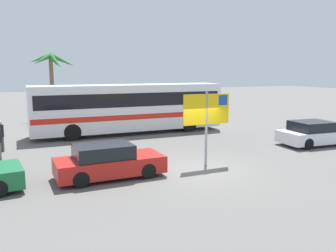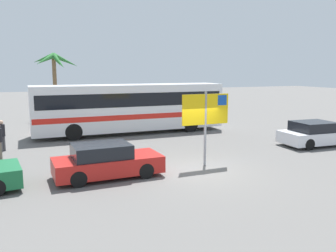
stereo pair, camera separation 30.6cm
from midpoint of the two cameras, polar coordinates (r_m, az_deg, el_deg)
ground at (r=14.79m, az=5.38°, el=-7.10°), size 120.00×120.00×0.00m
bus_front_coach at (r=23.07m, az=-5.70°, el=3.24°), size 12.32×2.47×3.17m
ferry_sign at (r=15.11m, az=6.83°, el=2.23°), size 2.20×0.11×3.20m
car_white at (r=21.00m, az=23.16°, el=-1.19°), size 4.02×2.11×1.32m
car_red at (r=13.78m, az=-9.33°, el=-5.65°), size 4.14×1.83×1.32m
pedestrian_by_bus at (r=19.66m, az=-24.92°, el=-1.06°), size 0.32×0.32×1.60m
palm_tree_seaside at (r=30.11m, az=-17.66°, el=9.20°), size 3.70×3.91×5.48m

